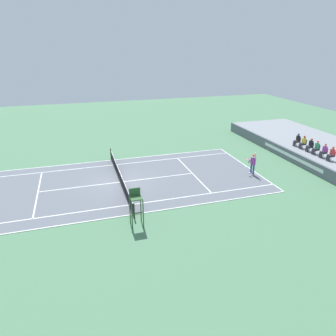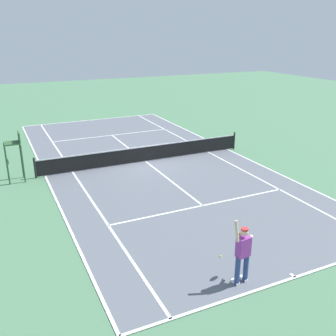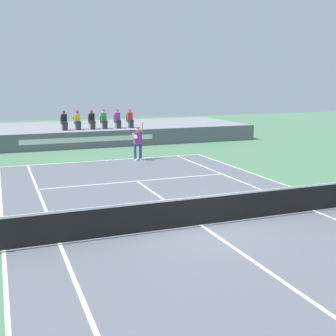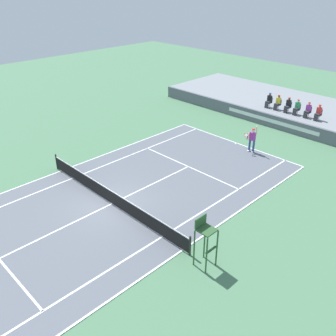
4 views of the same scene
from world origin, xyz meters
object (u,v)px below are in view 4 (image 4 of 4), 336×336
Objects in this scene: spectator_seated_4 at (308,110)px; spectator_seated_5 at (318,113)px; spectator_seated_2 at (288,105)px; tennis_player at (252,139)px; tennis_ball at (237,156)px; umpire_chair at (205,236)px; spectator_seated_0 at (269,101)px; spectator_seated_3 at (297,107)px; spectator_seated_1 at (278,103)px.

spectator_seated_4 and spectator_seated_5 have the same top height.
spectator_seated_2 is 6.90m from tennis_player.
tennis_ball is at bearing -102.42° from spectator_seated_5.
tennis_ball is at bearing 118.16° from umpire_chair.
spectator_seated_5 reaches higher than tennis_ball.
spectator_seated_0 is at bearing 113.90° from umpire_chair.
spectator_seated_4 is at bearing 0.00° from spectator_seated_2.
spectator_seated_3 is 1.00× the size of spectator_seated_4.
spectator_seated_2 is 2.67m from spectator_seated_5.
spectator_seated_1 is 8.54m from tennis_ball.
spectator_seated_3 is 18.96m from umpire_chair.
spectator_seated_0 is 0.87m from spectator_seated_1.
spectator_seated_4 is (2.74, 0.00, 0.00)m from spectator_seated_1.
spectator_seated_1 is 1.00× the size of spectator_seated_2.
spectator_seated_1 reaches higher than tennis_ball.
tennis_player is 12.51m from umpire_chair.
spectator_seated_4 is 8.39m from tennis_ball.
spectator_seated_2 is at bearing 0.00° from spectator_seated_0.
spectator_seated_5 is at bearing 0.00° from spectator_seated_2.
spectator_seated_1 is 19.54m from umpire_chair.
spectator_seated_2 is 0.82m from spectator_seated_3.
spectator_seated_2 and spectator_seated_5 have the same top height.
spectator_seated_5 is 0.61× the size of tennis_player.
tennis_player is at bearing -95.97° from spectator_seated_4.
spectator_seated_5 is 18.52m from umpire_chair.
umpire_chair is at bearing -65.66° from tennis_player.
spectator_seated_0 is at bearing 180.00° from spectator_seated_5.
spectator_seated_4 is at bearing 103.74° from umpire_chair.
tennis_player is 30.63× the size of tennis_ball.
spectator_seated_2 reaches higher than tennis_ball.
spectator_seated_1 is at bearing 180.00° from spectator_seated_5.
spectator_seated_4 is (1.78, 0.00, 0.00)m from spectator_seated_2.
spectator_seated_4 is (3.61, 0.00, 0.00)m from spectator_seated_0.
spectator_seated_3 reaches higher than tennis_player.
tennis_player is at bearing -73.34° from spectator_seated_1.
tennis_player is at bearing 114.34° from umpire_chair.
spectator_seated_1 is at bearing 180.00° from spectator_seated_4.
spectator_seated_4 is 1.00× the size of spectator_seated_5.
spectator_seated_2 is at bearing 180.00° from spectator_seated_3.
spectator_seated_0 is 4.50m from spectator_seated_5.
tennis_ball is (2.70, -8.17, -1.67)m from spectator_seated_0.
spectator_seated_1 is 18.60× the size of tennis_ball.
spectator_seated_0 is 1.83m from spectator_seated_2.
spectator_seated_4 is (0.95, 0.00, 0.00)m from spectator_seated_3.
spectator_seated_1 and spectator_seated_3 have the same top height.
tennis_player reaches higher than tennis_ball.
spectator_seated_2 is 19.21m from umpire_chair.
spectator_seated_0 and spectator_seated_3 have the same top height.
spectator_seated_3 is at bearing 106.54° from umpire_chair.
umpire_chair is (5.40, -18.17, -0.15)m from spectator_seated_3.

